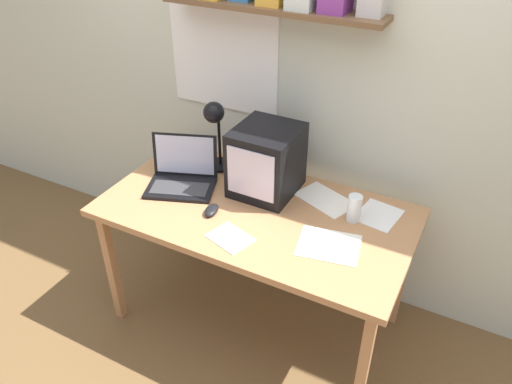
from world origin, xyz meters
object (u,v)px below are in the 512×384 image
Objects in this scene: corner_desk at (256,220)px; juice_glass at (354,209)px; laptop at (183,173)px; loose_paper_near_laptop at (378,215)px; loose_paper_near_monitor at (329,245)px; desk_lamp at (215,125)px; crt_monitor at (266,161)px; open_notebook at (325,199)px; printed_handout at (230,238)px; computer_mouse at (212,210)px.

juice_glass is (0.44, 0.13, 0.12)m from corner_desk.
corner_desk is 0.46m from laptop.
corner_desk is at bearing -157.37° from loose_paper_near_laptop.
laptop is at bearing 171.82° from loose_paper_near_monitor.
loose_paper_near_monitor is at bearing -35.58° from desk_lamp.
juice_glass is (0.48, -0.04, -0.11)m from crt_monitor.
desk_lamp reaches higher than open_notebook.
desk_lamp is 3.03× the size of juice_glass.
laptop is at bearing -164.07° from open_notebook.
printed_handout is at bearing -90.14° from corner_desk.
loose_paper_near_laptop is (0.98, 0.20, -0.06)m from laptop.
desk_lamp reaches higher than printed_handout.
loose_paper_near_laptop is at bearing 26.09° from computer_mouse.
crt_monitor is 0.84× the size of laptop.
desk_lamp is 0.65m from printed_handout.
loose_paper_near_monitor reaches higher than corner_desk.
laptop is 3.05× the size of juice_glass.
loose_paper_near_monitor is (0.76, -0.32, -0.27)m from desk_lamp.
computer_mouse is at bearing -177.05° from loose_paper_near_monitor.
laptop is at bearing -173.08° from juice_glass.
laptop is 3.59× the size of computer_mouse.
loose_paper_near_monitor is at bearing 2.95° from computer_mouse.
crt_monitor is at bearing -0.33° from laptop.
desk_lamp reaches higher than corner_desk.
computer_mouse is at bearing -114.59° from crt_monitor.
computer_mouse is at bearing -75.98° from desk_lamp.
crt_monitor is 0.46m from printed_handout.
loose_paper_near_laptop is (0.13, 0.32, 0.00)m from loose_paper_near_monitor.
juice_glass is at bearing -137.02° from loose_paper_near_laptop.
loose_paper_near_laptop is at bearing -12.76° from desk_lamp.
corner_desk is 3.69× the size of laptop.
laptop is 1.34× the size of loose_paper_near_monitor.
crt_monitor is 0.54m from loose_paper_near_monitor.
juice_glass is at bearing -13.38° from laptop.
juice_glass is 0.59m from printed_handout.
printed_handout is (-0.41, -0.15, 0.00)m from loose_paper_near_monitor.
crt_monitor reaches higher than juice_glass.
computer_mouse is (-0.62, -0.26, -0.04)m from juice_glass.
loose_paper_near_monitor is at bearing -66.57° from open_notebook.
open_notebook is (0.62, 0.01, -0.27)m from desk_lamp.
desk_lamp is 1.24× the size of open_notebook.
printed_handout is (-0.00, -0.25, 0.07)m from corner_desk.
loose_paper_near_laptop is at bearing 41.29° from printed_handout.
crt_monitor is 0.60m from loose_paper_near_laptop.
corner_desk is 13.25× the size of computer_mouse.
loose_paper_near_laptop is (0.10, 0.09, -0.06)m from juice_glass.
open_notebook is (0.44, 0.35, -0.01)m from computer_mouse.
loose_paper_near_monitor is at bearing -112.26° from loose_paper_near_laptop.
desk_lamp is (0.09, 0.20, 0.21)m from laptop.
loose_paper_near_laptop is at bearing 22.63° from corner_desk.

